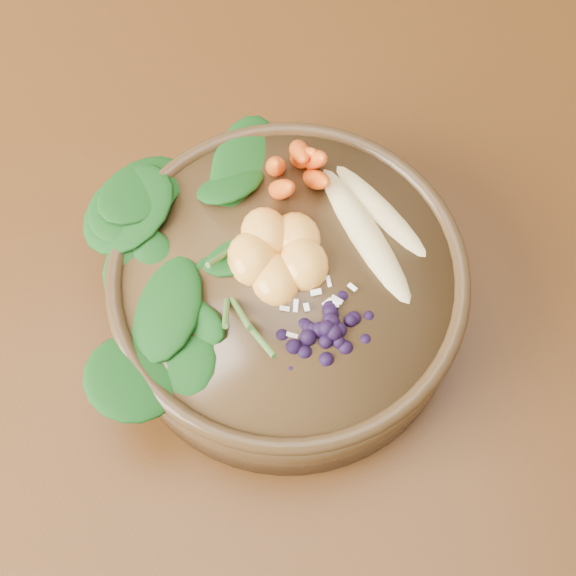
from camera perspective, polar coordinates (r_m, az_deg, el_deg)
name	(u,v)px	position (r m, az deg, el deg)	size (l,w,h in m)	color
ground	(240,423)	(1.42, -3.42, -9.55)	(4.00, 4.00, 0.00)	#381E0F
dining_table	(204,251)	(0.80, -5.97, 2.66)	(1.60, 0.90, 0.75)	#331C0C
stoneware_bowl	(288,293)	(0.64, 0.00, -0.37)	(0.27, 0.27, 0.07)	#3D2B17
kale_heap	(200,229)	(0.60, -6.31, 4.20)	(0.18, 0.16, 0.04)	#124412
carrot_cluster	(293,146)	(0.61, 0.38, 10.07)	(0.06, 0.06, 0.08)	orange
banana_halves	(374,214)	(0.62, 6.15, 5.29)	(0.09, 0.16, 0.03)	#E0CC84
mandarin_cluster	(278,246)	(0.60, -0.69, 3.04)	(0.08, 0.09, 0.03)	gold
blueberry_pile	(333,322)	(0.57, 3.21, -2.41)	(0.13, 0.09, 0.04)	black
coconut_flakes	(303,290)	(0.59, 1.10, -0.11)	(0.09, 0.07, 0.01)	white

